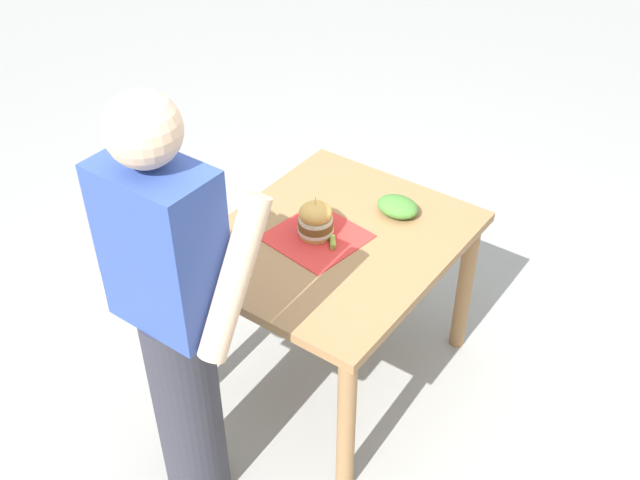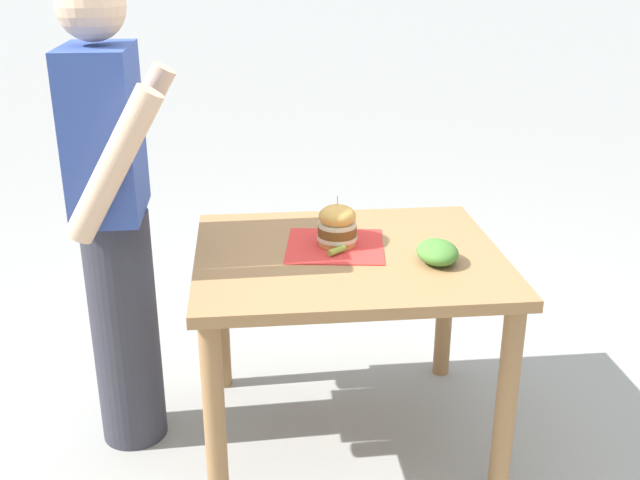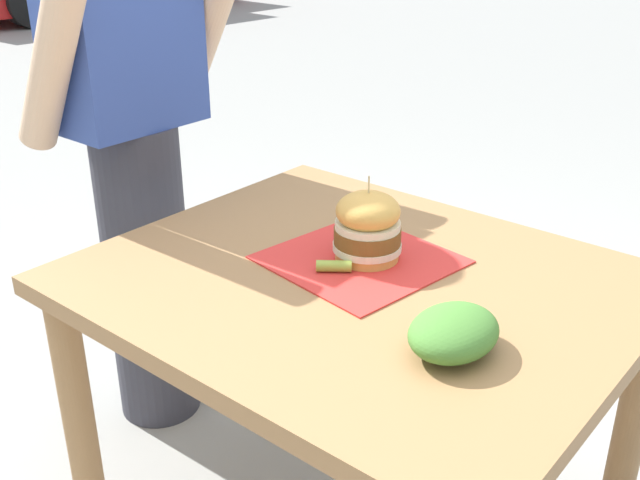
{
  "view_description": "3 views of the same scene",
  "coord_description": "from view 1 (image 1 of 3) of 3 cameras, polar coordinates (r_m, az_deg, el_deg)",
  "views": [
    {
      "loc": [
        -1.34,
        1.97,
        2.56
      ],
      "look_at": [
        0.0,
        0.1,
        0.8
      ],
      "focal_mm": 42.0,
      "sensor_mm": 36.0,
      "label": 1
    },
    {
      "loc": [
        -2.4,
        0.35,
        1.75
      ],
      "look_at": [
        0.0,
        0.1,
        0.8
      ],
      "focal_mm": 42.0,
      "sensor_mm": 36.0,
      "label": 2
    },
    {
      "loc": [
        -1.08,
        -0.8,
        1.45
      ],
      "look_at": [
        0.0,
        0.1,
        0.8
      ],
      "focal_mm": 42.0,
      "sensor_mm": 36.0,
      "label": 3
    }
  ],
  "objects": [
    {
      "name": "serving_paper",
      "position": [
        2.99,
        -0.24,
        0.24
      ],
      "size": [
        0.39,
        0.39,
        0.0
      ],
      "primitive_type": "cube",
      "rotation": [
        0.0,
        0.0,
        -0.14
      ],
      "color": "red",
      "rests_on": "patio_table"
    },
    {
      "name": "diner_across_table",
      "position": [
        2.49,
        -11.01,
        -5.84
      ],
      "size": [
        0.55,
        0.35,
        1.69
      ],
      "color": "#33333D",
      "rests_on": "ground"
    },
    {
      "name": "side_salad",
      "position": [
        3.12,
        5.94,
        2.55
      ],
      "size": [
        0.18,
        0.14,
        0.07
      ],
      "primitive_type": "ellipsoid",
      "color": "#477F33",
      "rests_on": "patio_table"
    },
    {
      "name": "pickle_spear",
      "position": [
        2.94,
        0.98,
        -0.15
      ],
      "size": [
        0.06,
        0.07,
        0.02
      ],
      "primitive_type": "cylinder",
      "rotation": [
        0.0,
        1.57,
        2.22
      ],
      "color": "#8EA83D",
      "rests_on": "serving_paper"
    },
    {
      "name": "sandwich",
      "position": [
        2.96,
        -0.33,
        1.55
      ],
      "size": [
        0.14,
        0.14,
        0.18
      ],
      "color": "gold",
      "rests_on": "serving_paper"
    },
    {
      "name": "patio_table",
      "position": [
        3.07,
        1.09,
        -1.6
      ],
      "size": [
        0.9,
        1.07,
        0.75
      ],
      "color": "#9E7247",
      "rests_on": "ground"
    },
    {
      "name": "ground_plane",
      "position": [
        3.5,
        0.97,
        -9.64
      ],
      "size": [
        80.0,
        80.0,
        0.0
      ],
      "primitive_type": "plane",
      "color": "#9E9E99"
    }
  ]
}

